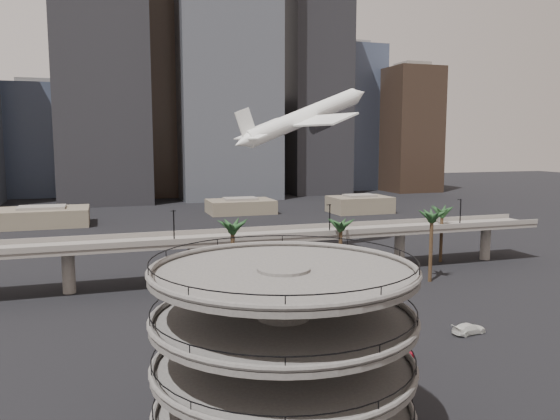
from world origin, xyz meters
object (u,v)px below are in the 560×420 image
object	(u,v)px
airborne_jet	(304,118)
car_b	(329,320)
overpass	(250,241)
car_a	(397,355)
parking_ramp	(283,343)
car_c	(469,329)

from	to	relation	value
airborne_jet	car_b	size ratio (longest dim) A/B	7.15
overpass	airborne_jet	bearing A→B (deg)	43.56
car_a	car_b	distance (m)	14.51
parking_ramp	airborne_jet	world-z (taller)	airborne_jet
airborne_jet	car_c	size ratio (longest dim) A/B	7.14
overpass	airborne_jet	xyz separation A→B (m)	(17.14, 16.29, 24.49)
car_b	car_c	world-z (taller)	car_b
parking_ramp	car_b	bearing A→B (deg)	59.91
parking_ramp	car_a	world-z (taller)	parking_ramp
car_c	car_b	bearing A→B (deg)	54.31
parking_ramp	car_c	size ratio (longest dim) A/B	4.38
parking_ramp	airborne_jet	bearing A→B (deg)	68.19
overpass	parking_ramp	bearing A→B (deg)	-102.43
car_b	overpass	bearing A→B (deg)	19.61
airborne_jet	overpass	bearing A→B (deg)	-149.64
airborne_jet	car_a	world-z (taller)	airborne_jet
overpass	airborne_jet	world-z (taller)	airborne_jet
overpass	car_a	distance (m)	45.52
car_a	car_c	xyz separation A→B (m)	(14.39, 5.19, -0.07)
car_a	car_c	bearing A→B (deg)	-85.76
overpass	car_c	world-z (taller)	overpass
airborne_jet	car_b	world-z (taller)	airborne_jet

